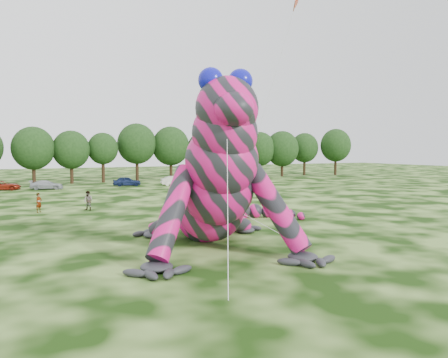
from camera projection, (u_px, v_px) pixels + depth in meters
name	position (u px, v px, depth m)	size (l,w,h in m)	color
ground	(277.00, 255.00, 24.35)	(240.00, 240.00, 0.00)	#16330A
inflatable_gecko	(206.00, 162.00, 27.86)	(17.11, 20.32, 10.16)	#CA116B
flying_kite	(291.00, 20.00, 35.79)	(3.93, 5.18, 18.85)	red
tree_7	(33.00, 156.00, 70.62)	(6.68, 6.01, 9.48)	black
tree_8	(71.00, 157.00, 73.36)	(6.14, 5.53, 8.94)	black
tree_9	(103.00, 158.00, 75.99)	(5.27, 4.74, 8.68)	black
tree_10	(137.00, 152.00, 79.78)	(7.09, 6.38, 10.50)	black
tree_11	(171.00, 153.00, 82.24)	(7.01, 6.31, 10.07)	black
tree_12	(202.00, 156.00, 84.57)	(5.99, 5.39, 8.97)	black
tree_13	(236.00, 153.00, 87.08)	(6.83, 6.15, 10.13)	black
tree_14	(259.00, 154.00, 91.29)	(6.82, 6.14, 9.40)	black
tree_15	(282.00, 154.00, 92.61)	(7.17, 6.45, 9.63)	black
tree_16	(304.00, 154.00, 97.09)	(6.26, 5.63, 9.37)	black
tree_17	(336.00, 152.00, 97.46)	(6.98, 6.28, 10.30)	black
car_2	(3.00, 186.00, 61.87)	(2.16, 4.69, 1.30)	maroon
car_3	(47.00, 185.00, 63.19)	(1.85, 4.54, 1.32)	#A3A7AC
car_4	(127.00, 181.00, 68.78)	(1.74, 4.32, 1.47)	#16234D
car_5	(175.00, 181.00, 70.13)	(1.58, 4.52, 1.49)	silver
car_6	(214.00, 178.00, 77.21)	(2.29, 4.96, 1.38)	#272729
car_7	(252.00, 177.00, 80.38)	(1.86, 4.57, 1.33)	white
spectator_2	(228.00, 187.00, 56.74)	(1.10, 0.63, 1.71)	gray
spectator_5	(204.00, 202.00, 41.05)	(1.69, 0.54, 1.82)	gray
spectator_1	(88.00, 201.00, 41.58)	(0.91, 0.71, 1.88)	gray
spectator_0	(39.00, 203.00, 40.33)	(0.66, 0.43, 1.81)	gray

